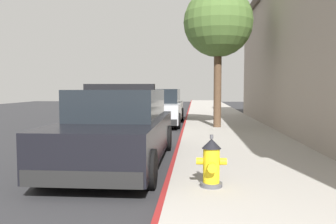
{
  "coord_description": "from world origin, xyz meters",
  "views": [
    {
      "loc": [
        0.38,
        -1.26,
        1.59
      ],
      "look_at": [
        -0.29,
        7.23,
        1.0
      ],
      "focal_mm": 36.72,
      "sensor_mm": 36.0,
      "label": 1
    }
  ],
  "objects_px": {
    "police_cruiser": "(119,129)",
    "parked_car_silver_ahead": "(160,108)",
    "street_tree": "(218,23)",
    "fire_hydrant": "(211,163)"
  },
  "relations": [
    {
      "from": "police_cruiser",
      "to": "fire_hydrant",
      "type": "relative_size",
      "value": 6.37
    },
    {
      "from": "police_cruiser",
      "to": "parked_car_silver_ahead",
      "type": "xyz_separation_m",
      "value": [
        0.04,
        8.03,
        -0.0
      ]
    },
    {
      "from": "police_cruiser",
      "to": "street_tree",
      "type": "distance_m",
      "value": 6.98
    },
    {
      "from": "fire_hydrant",
      "to": "street_tree",
      "type": "xyz_separation_m",
      "value": [
        0.58,
        7.81,
        3.44
      ]
    },
    {
      "from": "parked_car_silver_ahead",
      "to": "street_tree",
      "type": "distance_m",
      "value": 4.61
    },
    {
      "from": "fire_hydrant",
      "to": "street_tree",
      "type": "height_order",
      "value": "street_tree"
    },
    {
      "from": "fire_hydrant",
      "to": "street_tree",
      "type": "distance_m",
      "value": 8.55
    },
    {
      "from": "police_cruiser",
      "to": "street_tree",
      "type": "relative_size",
      "value": 0.95
    },
    {
      "from": "parked_car_silver_ahead",
      "to": "street_tree",
      "type": "xyz_separation_m",
      "value": [
        2.36,
        -2.32,
        3.21
      ]
    },
    {
      "from": "police_cruiser",
      "to": "parked_car_silver_ahead",
      "type": "bearing_deg",
      "value": 89.69
    }
  ]
}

